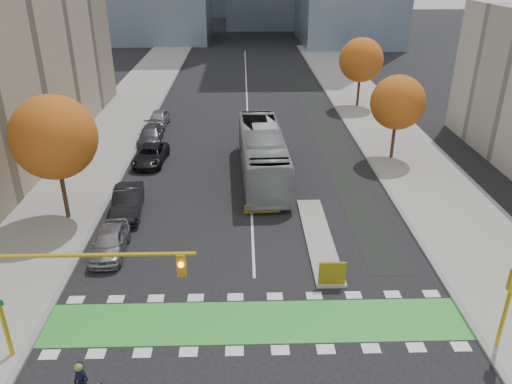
{
  "coord_description": "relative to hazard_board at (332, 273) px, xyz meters",
  "views": [
    {
      "loc": [
        -0.52,
        -17.07,
        15.62
      ],
      "look_at": [
        0.21,
        9.43,
        3.0
      ],
      "focal_mm": 35.0,
      "sensor_mm": 36.0,
      "label": 1
    }
  ],
  "objects": [
    {
      "name": "traffic_signal_west",
      "position": [
        -11.93,
        -4.71,
        3.23
      ],
      "size": [
        8.53,
        0.56,
        5.2
      ],
      "color": "#BF9914",
      "rests_on": "ground"
    },
    {
      "name": "bike_crossing",
      "position": [
        -4.0,
        -2.7,
        -0.79
      ],
      "size": [
        20.0,
        3.0,
        0.01
      ],
      "primitive_type": "cube",
      "color": "green",
      "rests_on": "ground"
    },
    {
      "name": "tree_east_far",
      "position": [
        8.5,
        33.8,
        4.44
      ],
      "size": [
        4.8,
        4.8,
        7.65
      ],
      "color": "#332114",
      "rests_on": "ground"
    },
    {
      "name": "parked_car_e",
      "position": [
        -13.0,
        27.4,
        -0.04
      ],
      "size": [
        1.98,
        4.51,
        1.51
      ],
      "primitive_type": "imported",
      "rotation": [
        0.0,
        0.0,
        -0.04
      ],
      "color": "#99999E",
      "rests_on": "ground"
    },
    {
      "name": "curb_west",
      "position": [
        -14.0,
        15.8,
        -0.73
      ],
      "size": [
        0.3,
        120.0,
        0.16
      ],
      "primitive_type": "cube",
      "color": "gray",
      "rests_on": "ground"
    },
    {
      "name": "traffic_signal_east",
      "position": [
        6.5,
        -4.71,
        1.93
      ],
      "size": [
        0.35,
        0.43,
        4.1
      ],
      "color": "#BF9914",
      "rests_on": "ground"
    },
    {
      "name": "parked_car_b",
      "position": [
        -12.24,
        8.56,
        0.03
      ],
      "size": [
        2.23,
        5.18,
        1.66
      ],
      "primitive_type": "imported",
      "rotation": [
        0.0,
        0.0,
        0.1
      ],
      "color": "black",
      "rests_on": "ground"
    },
    {
      "name": "bike_lane_paint",
      "position": [
        3.5,
        25.8,
        -0.8
      ],
      "size": [
        2.5,
        50.0,
        0.01
      ],
      "primitive_type": "cube",
      "color": "black",
      "rests_on": "ground"
    },
    {
      "name": "ground",
      "position": [
        -4.0,
        -4.2,
        -0.8
      ],
      "size": [
        300.0,
        300.0,
        0.0
      ],
      "primitive_type": "plane",
      "color": "black",
      "rests_on": "ground"
    },
    {
      "name": "tree_east_near",
      "position": [
        8.0,
        17.8,
        4.06
      ],
      "size": [
        4.4,
        4.4,
        7.08
      ],
      "color": "#332114",
      "rests_on": "ground"
    },
    {
      "name": "median_island",
      "position": [
        0.0,
        4.8,
        -0.72
      ],
      "size": [
        1.6,
        10.0,
        0.16
      ],
      "primitive_type": "cube",
      "color": "gray",
      "rests_on": "ground"
    },
    {
      "name": "tree_west",
      "position": [
        -16.0,
        7.8,
        4.82
      ],
      "size": [
        5.2,
        5.2,
        8.22
      ],
      "color": "#332114",
      "rests_on": "ground"
    },
    {
      "name": "sidewalk_west",
      "position": [
        -17.5,
        15.8,
        -0.73
      ],
      "size": [
        7.0,
        120.0,
        0.15
      ],
      "primitive_type": "cube",
      "color": "gray",
      "rests_on": "ground"
    },
    {
      "name": "parked_car_d",
      "position": [
        -12.17,
        17.4,
        -0.09
      ],
      "size": [
        2.67,
        5.23,
        1.41
      ],
      "primitive_type": "imported",
      "rotation": [
        0.0,
        0.0,
        -0.07
      ],
      "color": "black",
      "rests_on": "ground"
    },
    {
      "name": "sidewalk_east",
      "position": [
        9.5,
        15.8,
        -0.73
      ],
      "size": [
        7.0,
        120.0,
        0.15
      ],
      "primitive_type": "cube",
      "color": "gray",
      "rests_on": "ground"
    },
    {
      "name": "curb_east",
      "position": [
        6.0,
        15.8,
        -0.73
      ],
      "size": [
        0.3,
        120.0,
        0.16
      ],
      "primitive_type": "cube",
      "color": "gray",
      "rests_on": "ground"
    },
    {
      "name": "centre_line",
      "position": [
        -4.0,
        35.8,
        -0.8
      ],
      "size": [
        0.15,
        70.0,
        0.01
      ],
      "primitive_type": "cube",
      "color": "silver",
      "rests_on": "ground"
    },
    {
      "name": "parked_car_c",
      "position": [
        -13.0,
        22.4,
        -0.07
      ],
      "size": [
        2.21,
        5.08,
        1.45
      ],
      "primitive_type": "imported",
      "rotation": [
        0.0,
        0.0,
        0.04
      ],
      "color": "#4F4E54",
      "rests_on": "ground"
    },
    {
      "name": "parked_car_a",
      "position": [
        -12.24,
        3.56,
        -0.04
      ],
      "size": [
        1.94,
        4.52,
        1.52
      ],
      "primitive_type": "imported",
      "rotation": [
        0.0,
        0.0,
        0.03
      ],
      "color": "gray",
      "rests_on": "ground"
    },
    {
      "name": "hazard_board",
      "position": [
        0.0,
        0.0,
        0.0
      ],
      "size": [
        1.4,
        0.12,
        1.3
      ],
      "primitive_type": "cube",
      "color": "yellow",
      "rests_on": "median_island"
    },
    {
      "name": "bus",
      "position": [
        -3.04,
        14.4,
        1.05
      ],
      "size": [
        3.66,
        13.43,
        3.71
      ],
      "primitive_type": "imported",
      "rotation": [
        0.0,
        0.0,
        0.04
      ],
      "color": "#95999C",
      "rests_on": "ground"
    }
  ]
}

